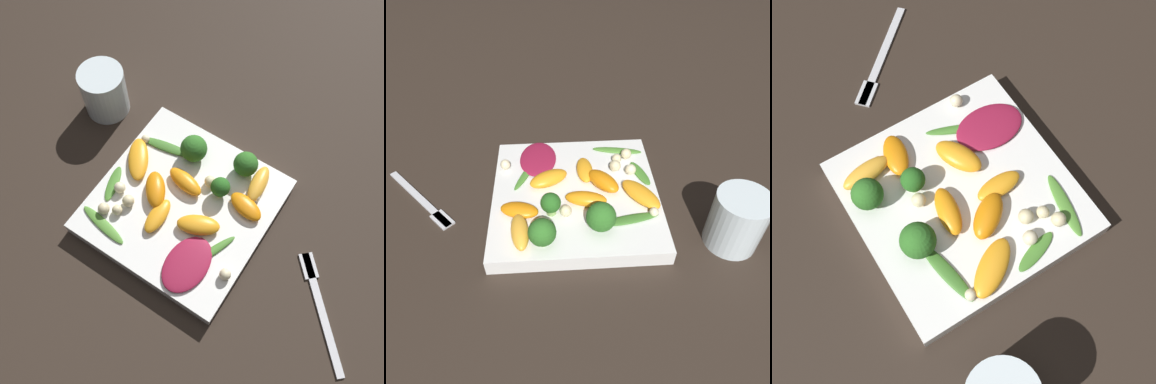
% 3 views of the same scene
% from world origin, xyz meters
% --- Properties ---
extents(ground_plane, '(2.40, 2.40, 0.00)m').
position_xyz_m(ground_plane, '(0.00, 0.00, 0.00)').
color(ground_plane, '#2D231C').
extents(plate, '(0.26, 0.26, 0.03)m').
position_xyz_m(plate, '(0.00, 0.00, 0.01)').
color(plate, white).
rests_on(plate, ground_plane).
extents(drinking_glass, '(0.08, 0.08, 0.09)m').
position_xyz_m(drinking_glass, '(-0.09, -0.22, 0.04)').
color(drinking_glass, silver).
rests_on(drinking_glass, ground_plane).
extents(fork, '(0.14, 0.13, 0.01)m').
position_xyz_m(fork, '(0.01, 0.24, 0.00)').
color(fork, silver).
rests_on(fork, ground_plane).
extents(radicchio_leaf_0, '(0.09, 0.06, 0.01)m').
position_xyz_m(radicchio_leaf_0, '(0.08, 0.06, 0.03)').
color(radicchio_leaf_0, maroon).
rests_on(radicchio_leaf_0, plate).
extents(orange_segment_0, '(0.04, 0.07, 0.02)m').
position_xyz_m(orange_segment_0, '(-0.03, -0.01, 0.04)').
color(orange_segment_0, orange).
rests_on(orange_segment_0, plate).
extents(orange_segment_1, '(0.07, 0.06, 0.02)m').
position_xyz_m(orange_segment_1, '(0.01, -0.04, 0.04)').
color(orange_segment_1, orange).
rests_on(orange_segment_1, plate).
extents(orange_segment_2, '(0.06, 0.03, 0.01)m').
position_xyz_m(orange_segment_2, '(0.04, -0.02, 0.03)').
color(orange_segment_2, orange).
rests_on(orange_segment_2, plate).
extents(orange_segment_3, '(0.07, 0.03, 0.02)m').
position_xyz_m(orange_segment_3, '(-0.09, 0.08, 0.04)').
color(orange_segment_3, '#FCAD33').
rests_on(orange_segment_3, plate).
extents(orange_segment_4, '(0.06, 0.07, 0.02)m').
position_xyz_m(orange_segment_4, '(0.02, 0.04, 0.04)').
color(orange_segment_4, orange).
rests_on(orange_segment_4, plate).
extents(orange_segment_5, '(0.08, 0.07, 0.02)m').
position_xyz_m(orange_segment_5, '(-0.02, -0.10, 0.03)').
color(orange_segment_5, orange).
rests_on(orange_segment_5, plate).
extents(orange_segment_6, '(0.04, 0.06, 0.02)m').
position_xyz_m(orange_segment_6, '(-0.04, 0.08, 0.03)').
color(orange_segment_6, orange).
rests_on(orange_segment_6, plate).
extents(broccoli_floret_0, '(0.03, 0.03, 0.04)m').
position_xyz_m(broccoli_floret_0, '(-0.04, 0.04, 0.05)').
color(broccoli_floret_0, '#84AD5B').
rests_on(broccoli_floret_0, plate).
extents(broccoli_floret_1, '(0.04, 0.04, 0.04)m').
position_xyz_m(broccoli_floret_1, '(-0.08, -0.03, 0.05)').
color(broccoli_floret_1, '#7A9E51').
rests_on(broccoli_floret_1, plate).
extents(broccoli_floret_2, '(0.04, 0.04, 0.04)m').
position_xyz_m(broccoli_floret_2, '(-0.10, 0.05, 0.05)').
color(broccoli_floret_2, '#7A9E51').
rests_on(broccoli_floret_2, plate).
extents(arugula_sprig_0, '(0.03, 0.09, 0.00)m').
position_xyz_m(arugula_sprig_0, '(0.10, -0.08, 0.03)').
color(arugula_sprig_0, '#518E33').
rests_on(arugula_sprig_0, plate).
extents(arugula_sprig_1, '(0.09, 0.05, 0.01)m').
position_xyz_m(arugula_sprig_1, '(0.05, 0.08, 0.03)').
color(arugula_sprig_1, '#47842D').
rests_on(arugula_sprig_1, plate).
extents(arugula_sprig_2, '(0.03, 0.09, 0.01)m').
position_xyz_m(arugula_sprig_2, '(-0.07, -0.07, 0.03)').
color(arugula_sprig_2, '#3D7528').
rests_on(arugula_sprig_2, plate).
extents(arugula_sprig_3, '(0.06, 0.04, 0.00)m').
position_xyz_m(arugula_sprig_3, '(0.03, -0.11, 0.03)').
color(arugula_sprig_3, '#47842D').
rests_on(arugula_sprig_3, plate).
extents(macadamia_nut_0, '(0.02, 0.02, 0.02)m').
position_xyz_m(macadamia_nut_0, '(-0.05, 0.02, 0.03)').
color(macadamia_nut_0, beige).
rests_on(macadamia_nut_0, plate).
extents(macadamia_nut_1, '(0.01, 0.01, 0.01)m').
position_xyz_m(macadamia_nut_1, '(-0.06, -0.11, 0.03)').
color(macadamia_nut_1, beige).
rests_on(macadamia_nut_1, plate).
extents(macadamia_nut_2, '(0.02, 0.02, 0.02)m').
position_xyz_m(macadamia_nut_2, '(0.08, -0.09, 0.03)').
color(macadamia_nut_2, beige).
rests_on(macadamia_nut_2, plate).
extents(macadamia_nut_3, '(0.02, 0.02, 0.02)m').
position_xyz_m(macadamia_nut_3, '(0.05, -0.07, 0.04)').
color(macadamia_nut_3, beige).
rests_on(macadamia_nut_3, plate).
extents(macadamia_nut_4, '(0.02, 0.02, 0.02)m').
position_xyz_m(macadamia_nut_4, '(0.07, -0.07, 0.03)').
color(macadamia_nut_4, beige).
rests_on(macadamia_nut_4, plate).
extents(macadamia_nut_5, '(0.02, 0.02, 0.02)m').
position_xyz_m(macadamia_nut_5, '(0.04, -0.09, 0.03)').
color(macadamia_nut_5, beige).
rests_on(macadamia_nut_5, plate).
extents(macadamia_nut_6, '(0.01, 0.01, 0.01)m').
position_xyz_m(macadamia_nut_6, '(-0.07, 0.09, 0.03)').
color(macadamia_nut_6, beige).
rests_on(macadamia_nut_6, plate).
extents(macadamia_nut_7, '(0.02, 0.02, 0.02)m').
position_xyz_m(macadamia_nut_7, '(0.06, 0.11, 0.03)').
color(macadamia_nut_7, beige).
rests_on(macadamia_nut_7, plate).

